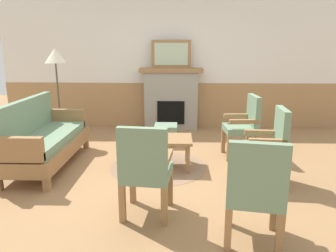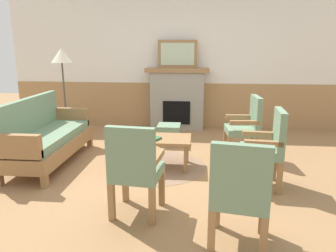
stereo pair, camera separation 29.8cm
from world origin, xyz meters
name	(u,v)px [view 2 (the right image)]	position (x,y,z in m)	size (l,w,h in m)	color
ground_plane	(166,169)	(0.00, 0.00, 0.00)	(14.00, 14.00, 0.00)	#997047
wall_back	(178,66)	(0.00, 2.60, 1.31)	(7.20, 0.14, 2.70)	white
fireplace	(177,98)	(0.00, 2.35, 0.65)	(1.30, 0.44, 1.28)	gray
framed_picture	(177,54)	(0.00, 2.35, 1.56)	(0.80, 0.04, 0.56)	olive
couch	(47,137)	(-1.79, 0.09, 0.40)	(0.70, 1.80, 0.98)	olive
coffee_table	(157,141)	(-0.13, 0.09, 0.39)	(0.96, 0.56, 0.44)	olive
round_rug	(157,166)	(-0.13, 0.09, 0.00)	(1.41, 1.41, 0.01)	#896B51
book_on_table	(153,138)	(-0.19, 0.01, 0.46)	(0.21, 0.16, 0.03)	#33663D
footstool	(169,129)	(-0.07, 1.20, 0.28)	(0.40, 0.40, 0.36)	olive
armchair_near_fireplace	(247,125)	(1.20, 0.60, 0.54)	(0.51, 0.51, 0.98)	olive
armchair_by_window_left	(267,145)	(1.30, -0.44, 0.54)	(0.51, 0.51, 0.98)	olive
armchair_front_left	(240,190)	(0.81, -1.75, 0.54)	(0.55, 0.55, 0.98)	olive
armchair_front_center	(135,167)	(-0.17, -1.30, 0.54)	(0.53, 0.53, 0.98)	olive
floor_lamp_by_couch	(62,61)	(-1.99, 1.29, 1.45)	(0.36, 0.36, 1.68)	#332D28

